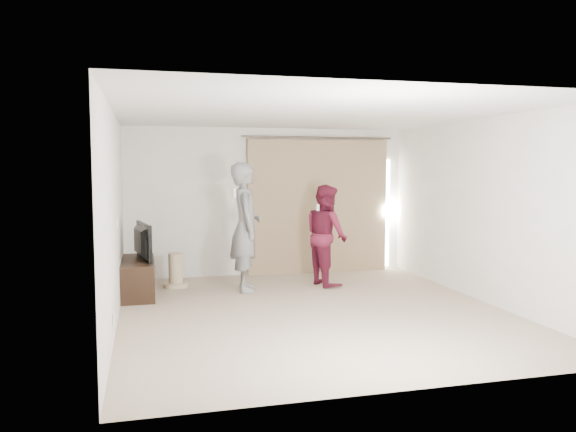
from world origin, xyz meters
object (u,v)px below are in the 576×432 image
at_px(person_man, 246,227).
at_px(person_woman, 326,235).
at_px(tv_console, 138,277).
at_px(tv, 137,242).

bearing_deg(person_man, person_woman, 5.00).
height_order(tv_console, person_man, person_man).
relative_size(tv_console, tv, 1.42).
distance_m(tv_console, person_man, 1.78).
xyz_separation_m(tv, person_man, (1.62, -0.12, 0.19)).
bearing_deg(tv, person_woman, -100.58).
xyz_separation_m(person_man, person_woman, (1.35, 0.12, -0.18)).
bearing_deg(tv_console, person_woman, 0.04).
distance_m(person_man, person_woman, 1.36).
bearing_deg(tv_console, person_man, -4.10).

